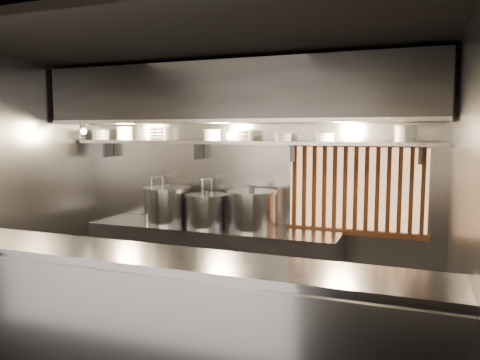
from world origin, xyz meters
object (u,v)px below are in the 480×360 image
Objects in this scene: heat_lamp at (83,127)px; stock_pot_mid at (252,210)px; stock_pot_left at (167,205)px; stock_pot_right at (206,210)px; pendant_bulb at (230,136)px.

heat_lamp reaches higher than stock_pot_mid.
heat_lamp is at bearing -163.09° from stock_pot_left.
stock_pot_left is 0.56m from stock_pot_right.
stock_pot_left is 1.33× the size of stock_pot_right.
heat_lamp is 0.61× the size of stock_pot_right.
stock_pot_mid is 0.55m from stock_pot_right.
stock_pot_right is (-0.55, -0.04, -0.03)m from stock_pot_mid.
pendant_bulb is at bearing 167.89° from stock_pot_mid.
pendant_bulb reaches higher than stock_pot_mid.
pendant_bulb is at bearing 3.52° from stock_pot_left.
stock_pot_left is at bearing 174.20° from stock_pot_right.
pendant_bulb is 0.91m from stock_pot_right.
heat_lamp is at bearing -169.00° from pendant_bulb.
stock_pot_mid is (0.29, -0.06, -0.84)m from pendant_bulb.
stock_pot_mid reaches higher than stock_pot_right.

